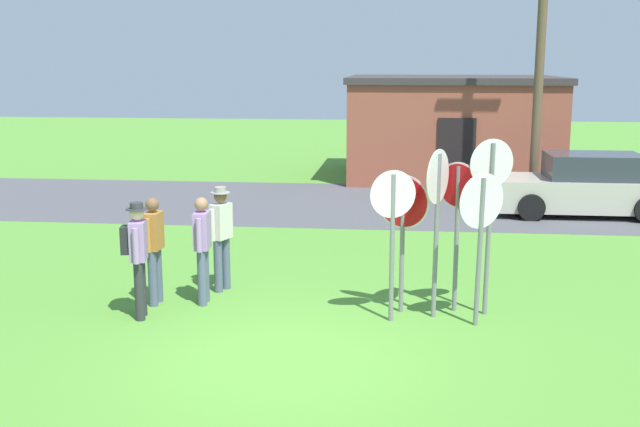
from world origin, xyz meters
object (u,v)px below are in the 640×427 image
(stop_sign_far_back, at_px, (457,211))
(stop_sign_tallest, at_px, (481,222))
(person_in_teal, at_px, (137,252))
(person_with_sunhat, at_px, (202,244))
(stop_sign_low_front, at_px, (437,203))
(stop_sign_leaning_right, at_px, (392,220))
(stop_sign_nearest, at_px, (403,219))
(parked_car_on_street, at_px, (584,187))
(person_on_left, at_px, (221,232))
(utility_pole, at_px, (540,50))
(stop_sign_center_cluster, at_px, (490,197))
(person_near_signs, at_px, (154,245))

(stop_sign_far_back, bearing_deg, stop_sign_tallest, -66.49)
(person_in_teal, bearing_deg, person_with_sunhat, 45.47)
(stop_sign_far_back, distance_m, person_with_sunhat, 3.93)
(stop_sign_low_front, xyz_separation_m, stop_sign_leaning_right, (-0.63, -0.25, -0.22))
(stop_sign_nearest, xyz_separation_m, stop_sign_leaning_right, (-0.14, -0.42, 0.06))
(person_with_sunhat, bearing_deg, stop_sign_far_back, 0.95)
(stop_sign_nearest, distance_m, person_with_sunhat, 3.12)
(parked_car_on_street, height_order, stop_sign_far_back, stop_sign_far_back)
(person_on_left, bearing_deg, stop_sign_leaning_right, -23.47)
(parked_car_on_street, xyz_separation_m, stop_sign_nearest, (-4.42, -8.02, 0.75))
(stop_sign_far_back, xyz_separation_m, person_on_left, (-3.76, 0.65, -0.56))
(parked_car_on_street, relative_size, stop_sign_low_front, 1.72)
(parked_car_on_street, bearing_deg, utility_pole, 126.39)
(stop_sign_nearest, bearing_deg, stop_sign_low_front, -19.99)
(stop_sign_center_cluster, bearing_deg, person_on_left, 169.51)
(person_near_signs, bearing_deg, parked_car_on_street, 44.34)
(stop_sign_center_cluster, distance_m, stop_sign_nearest, 1.31)
(person_on_left, bearing_deg, stop_sign_center_cluster, -10.49)
(stop_sign_low_front, bearing_deg, stop_sign_leaning_right, -158.72)
(stop_sign_nearest, xyz_separation_m, person_near_signs, (-3.82, -0.03, -0.49))
(person_in_teal, bearing_deg, parked_car_on_street, 46.56)
(parked_car_on_street, distance_m, person_near_signs, 11.52)
(stop_sign_center_cluster, bearing_deg, stop_sign_tallest, -108.67)
(parked_car_on_street, relative_size, person_near_signs, 2.55)
(utility_pole, xyz_separation_m, person_on_left, (-6.36, -8.60, -3.02))
(stop_sign_far_back, bearing_deg, stop_sign_center_cluster, -15.69)
(utility_pole, xyz_separation_m, person_near_signs, (-7.23, -9.41, -3.05))
(person_near_signs, bearing_deg, stop_sign_leaning_right, -6.20)
(utility_pole, height_order, stop_sign_low_front, utility_pole)
(stop_sign_tallest, distance_m, person_on_left, 4.28)
(person_in_teal, bearing_deg, person_near_signs, 87.81)
(parked_car_on_street, distance_m, stop_sign_center_cluster, 8.68)
(stop_sign_far_back, height_order, person_near_signs, stop_sign_far_back)
(stop_sign_center_cluster, xyz_separation_m, person_in_teal, (-5.11, -0.72, -0.78))
(person_near_signs, bearing_deg, person_on_left, 43.37)
(stop_sign_low_front, distance_m, person_near_signs, 4.38)
(stop_sign_tallest, bearing_deg, person_on_left, 162.20)
(utility_pole, bearing_deg, stop_sign_tallest, -103.23)
(utility_pole, distance_m, person_on_left, 11.11)
(stop_sign_nearest, bearing_deg, person_in_teal, -169.65)
(person_on_left, bearing_deg, stop_sign_far_back, -9.84)
(person_on_left, relative_size, person_in_teal, 1.00)
(stop_sign_tallest, bearing_deg, utility_pole, 76.77)
(stop_sign_far_back, xyz_separation_m, stop_sign_tallest, (0.28, -0.64, -0.02))
(stop_sign_tallest, height_order, person_near_signs, stop_sign_tallest)
(stop_sign_center_cluster, relative_size, person_near_signs, 1.56)
(parked_car_on_street, bearing_deg, person_in_teal, -133.44)
(stop_sign_leaning_right, relative_size, person_near_signs, 1.32)
(utility_pole, relative_size, person_near_signs, 4.52)
(stop_sign_tallest, relative_size, person_in_teal, 1.28)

